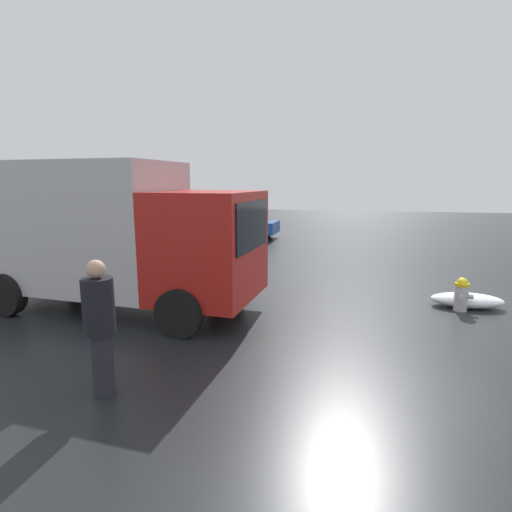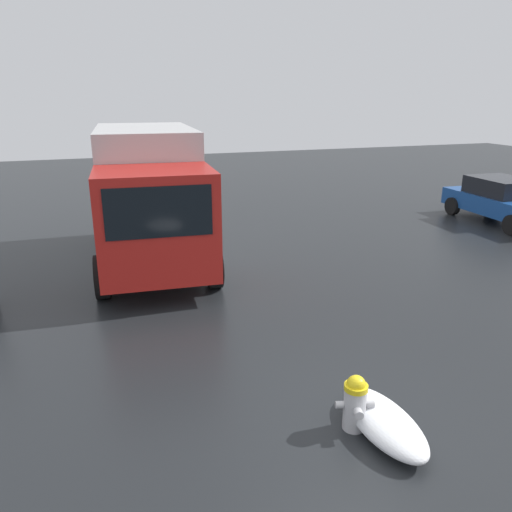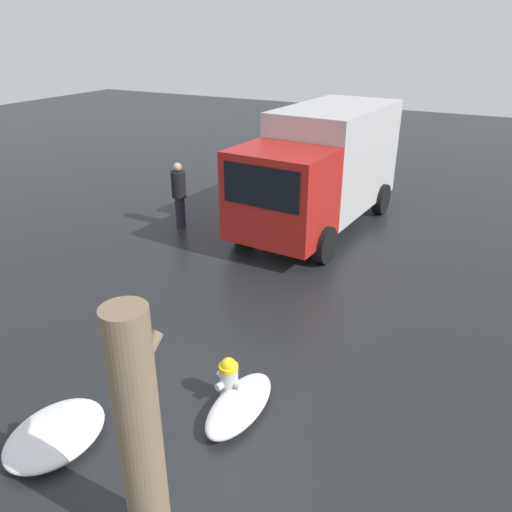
{
  "view_description": "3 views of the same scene",
  "coord_description": "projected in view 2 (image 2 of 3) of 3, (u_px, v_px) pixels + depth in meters",
  "views": [
    {
      "loc": [
        2.55,
        9.15,
        2.8
      ],
      "look_at": [
        4.33,
        1.13,
        1.25
      ],
      "focal_mm": 28.0,
      "sensor_mm": 36.0,
      "label": 1
    },
    {
      "loc": [
        -4.58,
        2.87,
        3.98
      ],
      "look_at": [
        3.84,
        -0.04,
        1.08
      ],
      "focal_mm": 35.0,
      "sensor_mm": 36.0,
      "label": 2
    },
    {
      "loc": [
        -5.13,
        -3.13,
        5.18
      ],
      "look_at": [
        3.14,
        1.18,
        0.85
      ],
      "focal_mm": 35.0,
      "sensor_mm": 36.0,
      "label": 3
    }
  ],
  "objects": [
    {
      "name": "ground_plane",
      "position": [
        353.0,
        428.0,
        6.24
      ],
      "size": [
        60.0,
        60.0,
        0.0
      ],
      "primitive_type": "plane",
      "color": "black"
    },
    {
      "name": "fire_hydrant",
      "position": [
        355.0,
        402.0,
        6.12
      ],
      "size": [
        0.39,
        0.49,
        0.74
      ],
      "rotation": [
        0.0,
        0.0,
        2.85
      ],
      "color": "#B7B7BC",
      "rests_on": "ground_plane"
    },
    {
      "name": "delivery_truck",
      "position": [
        149.0,
        193.0,
        12.0
      ],
      "size": [
        6.31,
        2.95,
        3.2
      ],
      "rotation": [
        0.0,
        0.0,
        1.5
      ],
      "color": "red",
      "rests_on": "ground_plane"
    },
    {
      "name": "parked_car",
      "position": [
        503.0,
        200.0,
        16.09
      ],
      "size": [
        4.08,
        2.06,
        1.41
      ],
      "rotation": [
        0.0,
        0.0,
        1.53
      ],
      "color": "#194793",
      "rests_on": "ground_plane"
    },
    {
      "name": "snow_pile_by_hydrant",
      "position": [
        384.0,
        422.0,
        6.1
      ],
      "size": [
        1.53,
        0.68,
        0.32
      ],
      "color": "white",
      "rests_on": "ground_plane"
    }
  ]
}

